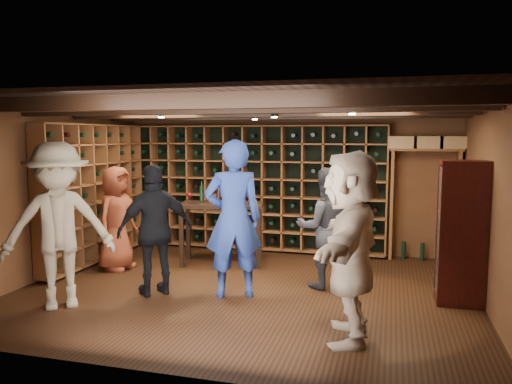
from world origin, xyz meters
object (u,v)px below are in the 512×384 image
(guest_red_floral, at_px, (117,218))
(guest_woman_black, at_px, (156,230))
(display_cabinet, at_px, (461,235))
(guest_khaki, at_px, (58,226))
(tasting_table, at_px, (222,211))
(man_grey_suit, at_px, (325,228))
(man_blue_shirt, at_px, (233,219))
(guest_beige, at_px, (350,246))

(guest_red_floral, distance_m, guest_woman_black, 1.50)
(display_cabinet, xyz_separation_m, guest_khaki, (-4.69, -1.44, 0.15))
(display_cabinet, distance_m, tasting_table, 3.64)
(display_cabinet, relative_size, tasting_table, 1.22)
(guest_khaki, bearing_deg, display_cabinet, -21.11)
(man_grey_suit, bearing_deg, guest_khaki, 12.19)
(man_blue_shirt, distance_m, guest_woman_black, 1.03)
(man_blue_shirt, bearing_deg, man_grey_suit, -171.57)
(man_blue_shirt, bearing_deg, display_cabinet, 165.47)
(display_cabinet, distance_m, guest_khaki, 4.91)
(man_blue_shirt, distance_m, guest_beige, 1.86)
(guest_red_floral, bearing_deg, guest_woman_black, -124.04)
(guest_red_floral, relative_size, guest_khaki, 0.80)
(man_grey_suit, relative_size, tasting_table, 1.15)
(man_grey_suit, xyz_separation_m, guest_khaki, (-2.99, -1.66, 0.18))
(guest_red_floral, bearing_deg, tasting_table, -56.50)
(guest_red_floral, distance_m, guest_beige, 4.12)
(display_cabinet, height_order, guest_woman_black, display_cabinet)
(guest_red_floral, relative_size, guest_beige, 0.83)
(display_cabinet, relative_size, guest_red_floral, 1.08)
(man_grey_suit, xyz_separation_m, guest_red_floral, (-3.24, 0.07, -0.02))
(guest_khaki, bearing_deg, man_blue_shirt, -11.43)
(guest_red_floral, xyz_separation_m, guest_khaki, (0.25, -1.73, 0.20))
(guest_woman_black, bearing_deg, man_blue_shirt, 147.12)
(man_blue_shirt, relative_size, guest_khaki, 1.01)
(guest_red_floral, relative_size, guest_woman_black, 0.94)
(display_cabinet, xyz_separation_m, man_grey_suit, (-1.70, 0.22, -0.03))
(man_blue_shirt, bearing_deg, guest_woman_black, -13.38)
(man_grey_suit, bearing_deg, guest_red_floral, -18.08)
(man_grey_suit, relative_size, guest_beige, 0.85)
(man_grey_suit, bearing_deg, tasting_table, -41.63)
(man_blue_shirt, relative_size, tasting_table, 1.42)
(guest_red_floral, height_order, tasting_table, guest_red_floral)
(guest_beige, height_order, tasting_table, guest_beige)
(guest_red_floral, height_order, guest_woman_black, guest_woman_black)
(guest_beige, bearing_deg, man_blue_shirt, -125.57)
(display_cabinet, bearing_deg, tasting_table, 163.38)
(display_cabinet, height_order, guest_khaki, guest_khaki)
(guest_woman_black, relative_size, guest_khaki, 0.85)
(tasting_table, bearing_deg, guest_khaki, -128.01)
(man_grey_suit, distance_m, guest_khaki, 3.42)
(guest_khaki, height_order, tasting_table, guest_khaki)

